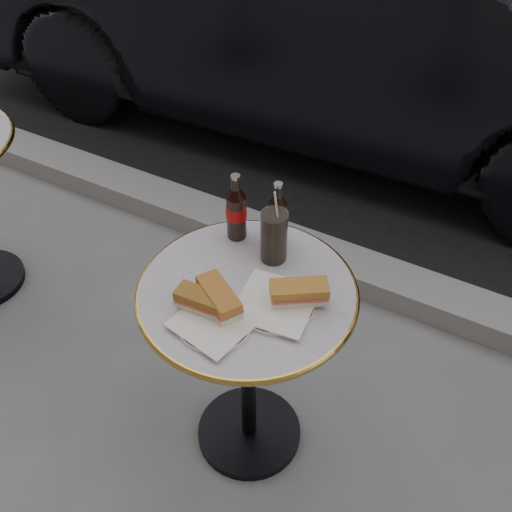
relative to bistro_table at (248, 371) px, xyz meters
The scene contains 11 objects.
ground 0.37m from the bistro_table, ahead, with size 80.00×80.00×0.00m, color slate.
curb 0.95m from the bistro_table, 90.00° to the left, with size 40.00×0.20×0.12m, color gray.
bistro_table is the anchor object (origin of this frame).
plate_left 0.40m from the bistro_table, 95.04° to the right, with size 0.20×0.20×0.01m, color white.
plate_right 0.38m from the bistro_table, ahead, with size 0.21×0.21×0.01m, color silver.
sandwich_left_a 0.43m from the bistro_table, 118.23° to the right, with size 0.14×0.07×0.05m, color #936125.
sandwich_left_b 0.42m from the bistro_table, 109.01° to the right, with size 0.15×0.07×0.05m, color #B26A2D.
sandwich_right 0.43m from the bistro_table, ahead, with size 0.16×0.07×0.05m, color #B5772E.
cola_bottle_left 0.53m from the bistro_table, 127.07° to the left, with size 0.06×0.06×0.22m, color black, non-canonical shape.
cola_bottle_right 0.52m from the bistro_table, 95.66° to the left, with size 0.06×0.06×0.22m, color black, non-canonical shape.
cola_glass 0.47m from the bistro_table, 89.26° to the left, with size 0.08×0.08×0.16m, color black.
Camera 1 is at (0.61, -1.07, 2.01)m, focal length 45.00 mm.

